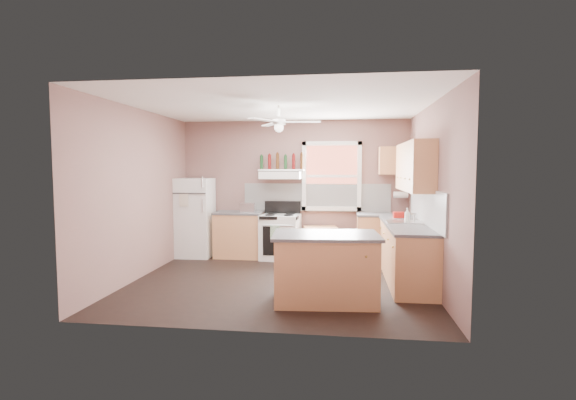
# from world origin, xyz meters

# --- Properties ---
(floor) EXTENTS (4.50, 4.50, 0.00)m
(floor) POSITION_xyz_m (0.00, 0.00, 0.00)
(floor) COLOR black
(floor) RESTS_ON ground
(ceiling) EXTENTS (4.50, 4.50, 0.00)m
(ceiling) POSITION_xyz_m (0.00, 0.00, 2.70)
(ceiling) COLOR white
(ceiling) RESTS_ON ground
(wall_back) EXTENTS (4.50, 0.05, 2.70)m
(wall_back) POSITION_xyz_m (0.00, 2.02, 1.35)
(wall_back) COLOR #7A5751
(wall_back) RESTS_ON ground
(wall_right) EXTENTS (0.05, 4.00, 2.70)m
(wall_right) POSITION_xyz_m (2.27, 0.00, 1.35)
(wall_right) COLOR #7A5751
(wall_right) RESTS_ON ground
(wall_left) EXTENTS (0.05, 4.00, 2.70)m
(wall_left) POSITION_xyz_m (-2.27, 0.00, 1.35)
(wall_left) COLOR #7A5751
(wall_left) RESTS_ON ground
(backsplash_back) EXTENTS (2.90, 0.03, 0.55)m
(backsplash_back) POSITION_xyz_m (0.45, 1.99, 1.18)
(backsplash_back) COLOR white
(backsplash_back) RESTS_ON wall_back
(backsplash_right) EXTENTS (0.03, 2.60, 0.55)m
(backsplash_right) POSITION_xyz_m (2.23, 0.30, 1.18)
(backsplash_right) COLOR white
(backsplash_right) RESTS_ON wall_right
(window_view) EXTENTS (1.00, 0.02, 1.20)m
(window_view) POSITION_xyz_m (0.75, 1.98, 1.60)
(window_view) COLOR brown
(window_view) RESTS_ON wall_back
(window_frame) EXTENTS (1.16, 0.07, 1.36)m
(window_frame) POSITION_xyz_m (0.75, 1.96, 1.60)
(window_frame) COLOR white
(window_frame) RESTS_ON wall_back
(refrigerator) EXTENTS (0.67, 0.65, 1.56)m
(refrigerator) POSITION_xyz_m (-1.93, 1.64, 0.78)
(refrigerator) COLOR white
(refrigerator) RESTS_ON floor
(base_cabinet_left) EXTENTS (0.90, 0.60, 0.86)m
(base_cabinet_left) POSITION_xyz_m (-1.06, 1.70, 0.43)
(base_cabinet_left) COLOR tan
(base_cabinet_left) RESTS_ON floor
(counter_left) EXTENTS (0.92, 0.62, 0.04)m
(counter_left) POSITION_xyz_m (-1.06, 1.70, 0.88)
(counter_left) COLOR #454547
(counter_left) RESTS_ON base_cabinet_left
(toaster) EXTENTS (0.29, 0.18, 0.18)m
(toaster) POSITION_xyz_m (-0.86, 1.63, 0.99)
(toaster) COLOR silver
(toaster) RESTS_ON counter_left
(stove) EXTENTS (0.76, 0.69, 0.86)m
(stove) POSITION_xyz_m (-0.22, 1.63, 0.43)
(stove) COLOR white
(stove) RESTS_ON floor
(range_hood) EXTENTS (0.78, 0.50, 0.14)m
(range_hood) POSITION_xyz_m (-0.23, 1.75, 1.62)
(range_hood) COLOR white
(range_hood) RESTS_ON wall_back
(bottle_shelf) EXTENTS (0.90, 0.26, 0.03)m
(bottle_shelf) POSITION_xyz_m (-0.23, 1.87, 1.72)
(bottle_shelf) COLOR white
(bottle_shelf) RESTS_ON range_hood
(cart) EXTENTS (0.69, 0.53, 0.63)m
(cart) POSITION_xyz_m (0.55, 1.73, 0.31)
(cart) COLOR tan
(cart) RESTS_ON floor
(base_cabinet_corner) EXTENTS (1.00, 0.60, 0.86)m
(base_cabinet_corner) POSITION_xyz_m (1.75, 1.70, 0.43)
(base_cabinet_corner) COLOR tan
(base_cabinet_corner) RESTS_ON floor
(base_cabinet_right) EXTENTS (0.60, 2.20, 0.86)m
(base_cabinet_right) POSITION_xyz_m (1.95, 0.30, 0.43)
(base_cabinet_right) COLOR tan
(base_cabinet_right) RESTS_ON floor
(counter_corner) EXTENTS (1.02, 0.62, 0.04)m
(counter_corner) POSITION_xyz_m (1.75, 1.70, 0.88)
(counter_corner) COLOR #454547
(counter_corner) RESTS_ON base_cabinet_corner
(counter_right) EXTENTS (0.62, 2.22, 0.04)m
(counter_right) POSITION_xyz_m (1.94, 0.30, 0.88)
(counter_right) COLOR #454547
(counter_right) RESTS_ON base_cabinet_right
(sink) EXTENTS (0.55, 0.45, 0.03)m
(sink) POSITION_xyz_m (1.94, 0.50, 0.90)
(sink) COLOR silver
(sink) RESTS_ON counter_right
(faucet) EXTENTS (0.03, 0.03, 0.14)m
(faucet) POSITION_xyz_m (2.10, 0.50, 0.97)
(faucet) COLOR silver
(faucet) RESTS_ON sink
(upper_cabinet_right) EXTENTS (0.33, 1.80, 0.76)m
(upper_cabinet_right) POSITION_xyz_m (2.08, 0.50, 1.78)
(upper_cabinet_right) COLOR tan
(upper_cabinet_right) RESTS_ON wall_right
(upper_cabinet_corner) EXTENTS (0.60, 0.33, 0.52)m
(upper_cabinet_corner) POSITION_xyz_m (1.95, 1.83, 1.90)
(upper_cabinet_corner) COLOR tan
(upper_cabinet_corner) RESTS_ON wall_back
(paper_towel) EXTENTS (0.26, 0.12, 0.12)m
(paper_towel) POSITION_xyz_m (2.07, 1.86, 1.25)
(paper_towel) COLOR white
(paper_towel) RESTS_ON wall_back
(island) EXTENTS (1.37, 0.93, 0.86)m
(island) POSITION_xyz_m (0.75, -0.85, 0.43)
(island) COLOR tan
(island) RESTS_ON floor
(island_top) EXTENTS (1.45, 1.01, 0.04)m
(island_top) POSITION_xyz_m (0.75, -0.85, 0.88)
(island_top) COLOR #454547
(island_top) RESTS_ON island
(ceiling_fan_hub) EXTENTS (0.20, 0.20, 0.08)m
(ceiling_fan_hub) POSITION_xyz_m (0.00, 0.00, 2.45)
(ceiling_fan_hub) COLOR white
(ceiling_fan_hub) RESTS_ON ceiling
(soap_bottle) EXTENTS (0.11, 0.11, 0.23)m
(soap_bottle) POSITION_xyz_m (1.98, 0.43, 1.01)
(soap_bottle) COLOR silver
(soap_bottle) RESTS_ON counter_right
(red_caddy) EXTENTS (0.19, 0.13, 0.10)m
(red_caddy) POSITION_xyz_m (1.93, 1.08, 0.95)
(red_caddy) COLOR #B3150F
(red_caddy) RESTS_ON counter_right
(wine_bottles) EXTENTS (0.86, 0.06, 0.31)m
(wine_bottles) POSITION_xyz_m (-0.22, 1.87, 1.88)
(wine_bottles) COLOR #143819
(wine_bottles) RESTS_ON bottle_shelf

